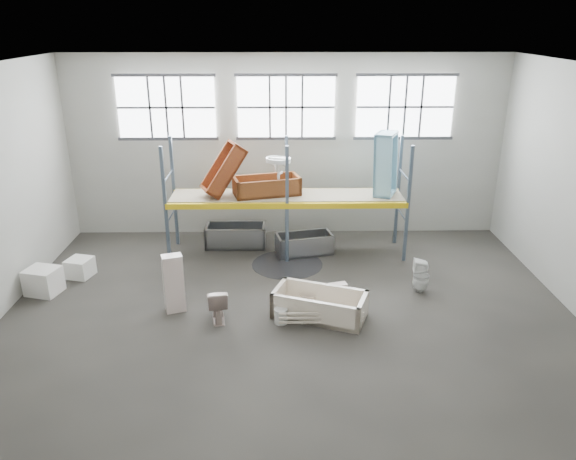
{
  "coord_description": "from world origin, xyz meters",
  "views": [
    {
      "loc": [
        -0.18,
        -9.94,
        5.84
      ],
      "look_at": [
        0.0,
        1.5,
        1.4
      ],
      "focal_mm": 34.22,
      "sensor_mm": 36.0,
      "label": 1
    }
  ],
  "objects_px": {
    "rust_tub_flat": "(267,186)",
    "blue_tub_upright": "(386,164)",
    "steel_tub_right": "(304,244)",
    "carton_near": "(43,281)",
    "bathtub_beige": "(320,304)",
    "bucket": "(281,316)",
    "steel_tub_left": "(236,235)",
    "cistern_tall": "(174,283)",
    "toilet_beige": "(217,303)",
    "toilet_white": "(421,276)"
  },
  "relations": [
    {
      "from": "steel_tub_left",
      "to": "blue_tub_upright",
      "type": "distance_m",
      "value": 4.44
    },
    {
      "from": "bathtub_beige",
      "to": "carton_near",
      "type": "height_order",
      "value": "carton_near"
    },
    {
      "from": "cistern_tall",
      "to": "blue_tub_upright",
      "type": "relative_size",
      "value": 0.8
    },
    {
      "from": "bathtub_beige",
      "to": "steel_tub_left",
      "type": "height_order",
      "value": "steel_tub_left"
    },
    {
      "from": "bucket",
      "to": "rust_tub_flat",
      "type": "bearing_deg",
      "value": 95.34
    },
    {
      "from": "steel_tub_left",
      "to": "bathtub_beige",
      "type": "bearing_deg",
      "value": -62.28
    },
    {
      "from": "rust_tub_flat",
      "to": "carton_near",
      "type": "distance_m",
      "value": 5.72
    },
    {
      "from": "cistern_tall",
      "to": "blue_tub_upright",
      "type": "xyz_separation_m",
      "value": [
        4.91,
        3.09,
        1.76
      ]
    },
    {
      "from": "bathtub_beige",
      "to": "steel_tub_right",
      "type": "bearing_deg",
      "value": 113.29
    },
    {
      "from": "toilet_beige",
      "to": "steel_tub_right",
      "type": "xyz_separation_m",
      "value": [
        1.93,
        3.4,
        -0.1
      ]
    },
    {
      "from": "steel_tub_right",
      "to": "carton_near",
      "type": "height_order",
      "value": "carton_near"
    },
    {
      "from": "rust_tub_flat",
      "to": "toilet_beige",
      "type": "bearing_deg",
      "value": -105.14
    },
    {
      "from": "bathtub_beige",
      "to": "bucket",
      "type": "xyz_separation_m",
      "value": [
        -0.8,
        -0.26,
        -0.12
      ]
    },
    {
      "from": "steel_tub_left",
      "to": "bucket",
      "type": "height_order",
      "value": "steel_tub_left"
    },
    {
      "from": "toilet_white",
      "to": "rust_tub_flat",
      "type": "distance_m",
      "value": 4.48
    },
    {
      "from": "steel_tub_left",
      "to": "carton_near",
      "type": "relative_size",
      "value": 2.31
    },
    {
      "from": "bathtub_beige",
      "to": "toilet_white",
      "type": "bearing_deg",
      "value": 44.44
    },
    {
      "from": "bathtub_beige",
      "to": "toilet_white",
      "type": "distance_m",
      "value": 2.6
    },
    {
      "from": "cistern_tall",
      "to": "bucket",
      "type": "relative_size",
      "value": 4.02
    },
    {
      "from": "steel_tub_left",
      "to": "blue_tub_upright",
      "type": "relative_size",
      "value": 1.01
    },
    {
      "from": "bathtub_beige",
      "to": "steel_tub_left",
      "type": "xyz_separation_m",
      "value": [
        -2.02,
        3.85,
        0.02
      ]
    },
    {
      "from": "steel_tub_left",
      "to": "carton_near",
      "type": "height_order",
      "value": "carton_near"
    },
    {
      "from": "steel_tub_right",
      "to": "cistern_tall",
      "type": "bearing_deg",
      "value": -133.67
    },
    {
      "from": "toilet_beige",
      "to": "steel_tub_right",
      "type": "height_order",
      "value": "toilet_beige"
    },
    {
      "from": "bathtub_beige",
      "to": "cistern_tall",
      "type": "distance_m",
      "value": 3.09
    },
    {
      "from": "steel_tub_left",
      "to": "cistern_tall",
      "type": "bearing_deg",
      "value": -106.11
    },
    {
      "from": "cistern_tall",
      "to": "toilet_beige",
      "type": "bearing_deg",
      "value": -41.23
    },
    {
      "from": "bathtub_beige",
      "to": "toilet_white",
      "type": "height_order",
      "value": "toilet_white"
    },
    {
      "from": "bathtub_beige",
      "to": "carton_near",
      "type": "bearing_deg",
      "value": -170.19
    },
    {
      "from": "steel_tub_left",
      "to": "blue_tub_upright",
      "type": "bearing_deg",
      "value": -6.94
    },
    {
      "from": "toilet_white",
      "to": "blue_tub_upright",
      "type": "height_order",
      "value": "blue_tub_upright"
    },
    {
      "from": "toilet_white",
      "to": "steel_tub_right",
      "type": "relative_size",
      "value": 0.55
    },
    {
      "from": "bathtub_beige",
      "to": "steel_tub_left",
      "type": "distance_m",
      "value": 4.35
    },
    {
      "from": "cistern_tall",
      "to": "blue_tub_upright",
      "type": "height_order",
      "value": "blue_tub_upright"
    },
    {
      "from": "rust_tub_flat",
      "to": "blue_tub_upright",
      "type": "height_order",
      "value": "blue_tub_upright"
    },
    {
      "from": "bathtub_beige",
      "to": "blue_tub_upright",
      "type": "distance_m",
      "value": 4.4
    },
    {
      "from": "toilet_beige",
      "to": "carton_near",
      "type": "height_order",
      "value": "toilet_beige"
    },
    {
      "from": "toilet_white",
      "to": "steel_tub_right",
      "type": "xyz_separation_m",
      "value": [
        -2.54,
        2.24,
        -0.13
      ]
    },
    {
      "from": "rust_tub_flat",
      "to": "steel_tub_left",
      "type": "bearing_deg",
      "value": 154.73
    },
    {
      "from": "cistern_tall",
      "to": "rust_tub_flat",
      "type": "height_order",
      "value": "rust_tub_flat"
    },
    {
      "from": "steel_tub_right",
      "to": "bucket",
      "type": "distance_m",
      "value": 3.62
    },
    {
      "from": "toilet_white",
      "to": "steel_tub_left",
      "type": "distance_m",
      "value": 5.2
    },
    {
      "from": "cistern_tall",
      "to": "carton_near",
      "type": "distance_m",
      "value": 3.24
    },
    {
      "from": "toilet_beige",
      "to": "cistern_tall",
      "type": "bearing_deg",
      "value": -31.33
    },
    {
      "from": "bathtub_beige",
      "to": "carton_near",
      "type": "xyz_separation_m",
      "value": [
        -6.16,
        1.14,
        0.02
      ]
    },
    {
      "from": "rust_tub_flat",
      "to": "blue_tub_upright",
      "type": "xyz_separation_m",
      "value": [
        3.01,
        -0.06,
        0.57
      ]
    },
    {
      "from": "bathtub_beige",
      "to": "bucket",
      "type": "height_order",
      "value": "bathtub_beige"
    },
    {
      "from": "blue_tub_upright",
      "to": "rust_tub_flat",
      "type": "bearing_deg",
      "value": 178.86
    },
    {
      "from": "toilet_beige",
      "to": "rust_tub_flat",
      "type": "bearing_deg",
      "value": -114.16
    },
    {
      "from": "rust_tub_flat",
      "to": "bathtub_beige",
      "type": "bearing_deg",
      "value": -71.51
    }
  ]
}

